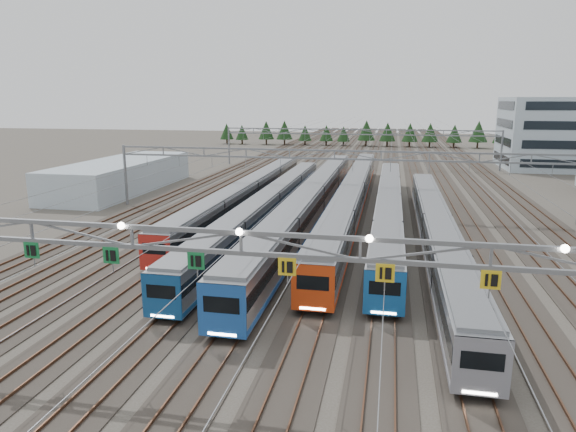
% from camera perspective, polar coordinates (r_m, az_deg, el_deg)
% --- Properties ---
extents(ground, '(400.00, 400.00, 0.00)m').
position_cam_1_polar(ground, '(27.27, -4.92, -17.90)').
color(ground, '#47423A').
rests_on(ground, ground).
extents(track_bed, '(54.00, 260.00, 5.42)m').
position_cam_1_polar(track_bed, '(123.26, 8.24, 6.95)').
color(track_bed, '#2D2823').
rests_on(track_bed, ground).
extents(train_a, '(2.68, 55.03, 3.48)m').
position_cam_1_polar(train_a, '(67.02, -4.41, 2.58)').
color(train_a, black).
rests_on(train_a, ground).
extents(train_b, '(2.62, 57.01, 3.41)m').
position_cam_1_polar(train_b, '(58.86, -2.15, 1.13)').
color(train_b, black).
rests_on(train_b, ground).
extents(train_c, '(2.92, 67.30, 3.80)m').
position_cam_1_polar(train_c, '(61.20, 2.69, 1.76)').
color(train_c, black).
rests_on(train_c, ground).
extents(train_d, '(2.84, 67.21, 3.70)m').
position_cam_1_polar(train_d, '(65.27, 7.22, 2.33)').
color(train_d, black).
rests_on(train_d, ground).
extents(train_e, '(2.68, 55.00, 3.48)m').
position_cam_1_polar(train_e, '(59.44, 11.12, 1.04)').
color(train_e, black).
rests_on(train_e, ground).
extents(train_f, '(2.63, 51.85, 3.42)m').
position_cam_1_polar(train_f, '(50.00, 16.17, -1.50)').
color(train_f, black).
rests_on(train_f, ground).
extents(gantry_near, '(56.36, 0.61, 8.08)m').
position_cam_1_polar(gantry_near, '(24.33, -5.42, -3.53)').
color(gantry_near, gray).
rests_on(gantry_near, ground).
extents(gantry_mid, '(56.36, 0.36, 8.00)m').
position_cam_1_polar(gantry_mid, '(63.26, 5.18, 5.97)').
color(gantry_mid, gray).
rests_on(gantry_mid, ground).
extents(gantry_far, '(56.36, 0.36, 8.00)m').
position_cam_1_polar(gantry_far, '(107.92, 7.85, 8.75)').
color(gantry_far, gray).
rests_on(gantry_far, ground).
extents(depot_bldg_north, '(22.00, 18.00, 14.29)m').
position_cam_1_polar(depot_bldg_north, '(118.61, 28.10, 8.10)').
color(depot_bldg_north, '#AABDCB').
rests_on(depot_bldg_north, ground).
extents(west_shed, '(10.00, 30.00, 4.60)m').
position_cam_1_polar(west_shed, '(84.20, -18.04, 4.30)').
color(west_shed, '#AABDCB').
rests_on(west_shed, ground).
extents(treeline, '(106.40, 5.60, 7.02)m').
position_cam_1_polar(treeline, '(157.47, 11.01, 9.11)').
color(treeline, '#332114').
rests_on(treeline, ground).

